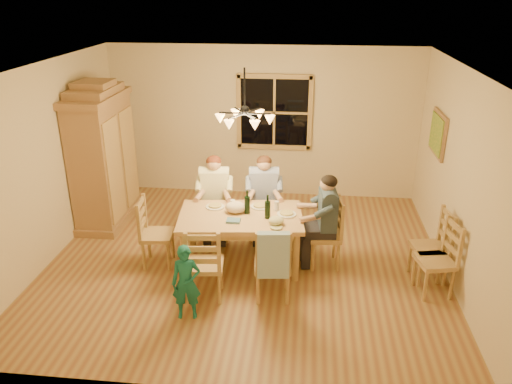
# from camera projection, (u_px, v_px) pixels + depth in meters

# --- Properties ---
(floor) EXTENTS (5.50, 5.50, 0.00)m
(floor) POSITION_uv_depth(u_px,v_px,m) (246.00, 259.00, 7.14)
(floor) COLOR brown
(floor) RESTS_ON ground
(ceiling) EXTENTS (5.50, 5.00, 0.02)m
(ceiling) POSITION_uv_depth(u_px,v_px,m) (244.00, 67.00, 6.10)
(ceiling) COLOR white
(ceiling) RESTS_ON wall_back
(wall_back) EXTENTS (5.50, 0.02, 2.70)m
(wall_back) POSITION_uv_depth(u_px,v_px,m) (263.00, 123.00, 8.91)
(wall_back) COLOR beige
(wall_back) RESTS_ON floor
(wall_left) EXTENTS (0.02, 5.00, 2.70)m
(wall_left) POSITION_uv_depth(u_px,v_px,m) (48.00, 164.00, 6.89)
(wall_left) COLOR beige
(wall_left) RESTS_ON floor
(wall_right) EXTENTS (0.02, 5.00, 2.70)m
(wall_right) POSITION_uv_depth(u_px,v_px,m) (459.00, 179.00, 6.34)
(wall_right) COLOR beige
(wall_right) RESTS_ON floor
(window) EXTENTS (1.30, 0.06, 1.30)m
(window) POSITION_uv_depth(u_px,v_px,m) (274.00, 112.00, 8.78)
(window) COLOR black
(window) RESTS_ON wall_back
(painting) EXTENTS (0.06, 0.78, 0.64)m
(painting) POSITION_uv_depth(u_px,v_px,m) (438.00, 134.00, 7.35)
(painting) COLOR olive
(painting) RESTS_ON wall_right
(chandelier) EXTENTS (0.77, 0.68, 0.71)m
(chandelier) POSITION_uv_depth(u_px,v_px,m) (245.00, 117.00, 6.34)
(chandelier) COLOR black
(chandelier) RESTS_ON ceiling
(armoire) EXTENTS (0.66, 1.40, 2.30)m
(armoire) POSITION_uv_depth(u_px,v_px,m) (104.00, 159.00, 7.95)
(armoire) COLOR olive
(armoire) RESTS_ON floor
(dining_table) EXTENTS (1.76, 1.18, 0.76)m
(dining_table) POSITION_uv_depth(u_px,v_px,m) (241.00, 222.00, 6.77)
(dining_table) COLOR tan
(dining_table) RESTS_ON floor
(chair_far_left) EXTENTS (0.48, 0.46, 0.99)m
(chair_far_left) POSITION_uv_depth(u_px,v_px,m) (216.00, 220.00, 7.64)
(chair_far_left) COLOR #AA844B
(chair_far_left) RESTS_ON floor
(chair_far_right) EXTENTS (0.48, 0.46, 0.99)m
(chair_far_right) POSITION_uv_depth(u_px,v_px,m) (264.00, 220.00, 7.63)
(chair_far_right) COLOR #AA844B
(chair_far_right) RESTS_ON floor
(chair_near_left) EXTENTS (0.48, 0.46, 0.99)m
(chair_near_left) POSITION_uv_depth(u_px,v_px,m) (206.00, 275.00, 6.19)
(chair_near_left) COLOR #AA844B
(chair_near_left) RESTS_ON floor
(chair_near_right) EXTENTS (0.48, 0.46, 0.99)m
(chair_near_right) POSITION_uv_depth(u_px,v_px,m) (272.00, 275.00, 6.19)
(chair_near_right) COLOR #AA844B
(chair_near_right) RESTS_ON floor
(chair_end_left) EXTENTS (0.46, 0.48, 0.99)m
(chair_end_left) POSITION_uv_depth(u_px,v_px,m) (158.00, 245.00, 6.92)
(chair_end_left) COLOR #AA844B
(chair_end_left) RESTS_ON floor
(chair_end_right) EXTENTS (0.46, 0.48, 0.99)m
(chair_end_right) POSITION_uv_depth(u_px,v_px,m) (324.00, 245.00, 6.91)
(chair_end_right) COLOR #AA844B
(chair_end_right) RESTS_ON floor
(adult_woman) EXTENTS (0.42, 0.46, 0.87)m
(adult_woman) POSITION_uv_depth(u_px,v_px,m) (215.00, 188.00, 7.43)
(adult_woman) COLOR beige
(adult_woman) RESTS_ON floor
(adult_plaid_man) EXTENTS (0.42, 0.46, 0.87)m
(adult_plaid_man) POSITION_uv_depth(u_px,v_px,m) (264.00, 188.00, 7.42)
(adult_plaid_man) COLOR navy
(adult_plaid_man) RESTS_ON floor
(adult_slate_man) EXTENTS (0.46, 0.42, 0.87)m
(adult_slate_man) POSITION_uv_depth(u_px,v_px,m) (326.00, 210.00, 6.70)
(adult_slate_man) COLOR #384859
(adult_slate_man) RESTS_ON floor
(towel) EXTENTS (0.39, 0.14, 0.58)m
(towel) POSITION_uv_depth(u_px,v_px,m) (273.00, 255.00, 5.86)
(towel) COLOR #92B1C6
(towel) RESTS_ON chair_near_right
(wine_bottle_a) EXTENTS (0.08, 0.08, 0.33)m
(wine_bottle_a) POSITION_uv_depth(u_px,v_px,m) (247.00, 202.00, 6.73)
(wine_bottle_a) COLOR black
(wine_bottle_a) RESTS_ON dining_table
(wine_bottle_b) EXTENTS (0.08, 0.08, 0.33)m
(wine_bottle_b) POSITION_uv_depth(u_px,v_px,m) (268.00, 207.00, 6.59)
(wine_bottle_b) COLOR black
(wine_bottle_b) RESTS_ON dining_table
(plate_woman) EXTENTS (0.26, 0.26, 0.02)m
(plate_woman) POSITION_uv_depth(u_px,v_px,m) (215.00, 207.00, 6.96)
(plate_woman) COLOR white
(plate_woman) RESTS_ON dining_table
(plate_plaid) EXTENTS (0.26, 0.26, 0.02)m
(plate_plaid) POSITION_uv_depth(u_px,v_px,m) (260.00, 206.00, 6.97)
(plate_plaid) COLOR white
(plate_plaid) RESTS_ON dining_table
(plate_slate) EXTENTS (0.26, 0.26, 0.02)m
(plate_slate) POSITION_uv_depth(u_px,v_px,m) (287.00, 214.00, 6.74)
(plate_slate) COLOR white
(plate_slate) RESTS_ON dining_table
(wine_glass_a) EXTENTS (0.06, 0.06, 0.14)m
(wine_glass_a) POSITION_uv_depth(u_px,v_px,m) (233.00, 205.00, 6.88)
(wine_glass_a) COLOR silver
(wine_glass_a) RESTS_ON dining_table
(wine_glass_b) EXTENTS (0.06, 0.06, 0.14)m
(wine_glass_b) POSITION_uv_depth(u_px,v_px,m) (277.00, 206.00, 6.84)
(wine_glass_b) COLOR silver
(wine_glass_b) RESTS_ON dining_table
(cap) EXTENTS (0.20, 0.20, 0.11)m
(cap) POSITION_uv_depth(u_px,v_px,m) (276.00, 221.00, 6.45)
(cap) COLOR #BCB87D
(cap) RESTS_ON dining_table
(napkin) EXTENTS (0.19, 0.16, 0.03)m
(napkin) POSITION_uv_depth(u_px,v_px,m) (233.00, 221.00, 6.54)
(napkin) COLOR slate
(napkin) RESTS_ON dining_table
(cloth_bundle) EXTENTS (0.28, 0.22, 0.15)m
(cloth_bundle) POSITION_uv_depth(u_px,v_px,m) (235.00, 207.00, 6.78)
(cloth_bundle) COLOR beige
(cloth_bundle) RESTS_ON dining_table
(child) EXTENTS (0.37, 0.27, 0.93)m
(child) POSITION_uv_depth(u_px,v_px,m) (186.00, 283.00, 5.75)
(child) COLOR #176861
(child) RESTS_ON floor
(chair_spare_front) EXTENTS (0.50, 0.52, 0.99)m
(chair_spare_front) POSITION_uv_depth(u_px,v_px,m) (433.00, 271.00, 6.27)
(chair_spare_front) COLOR #AA844B
(chair_spare_front) RESTS_ON floor
(chair_spare_back) EXTENTS (0.49, 0.50, 0.99)m
(chair_spare_back) POSITION_uv_depth(u_px,v_px,m) (428.00, 259.00, 6.56)
(chair_spare_back) COLOR #AA844B
(chair_spare_back) RESTS_ON floor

